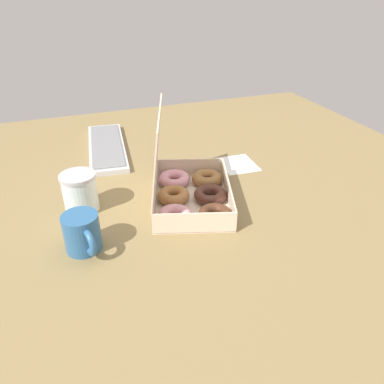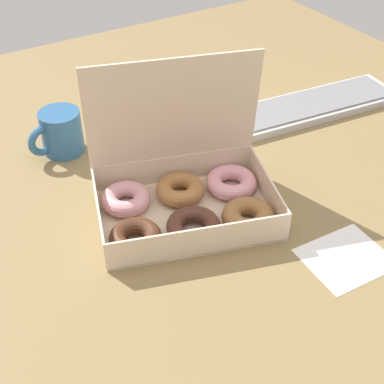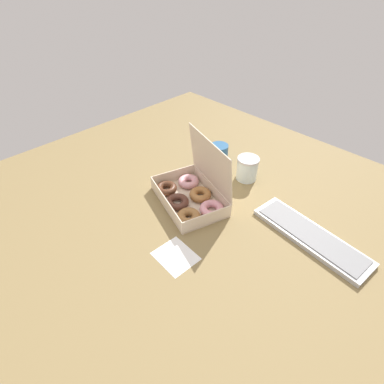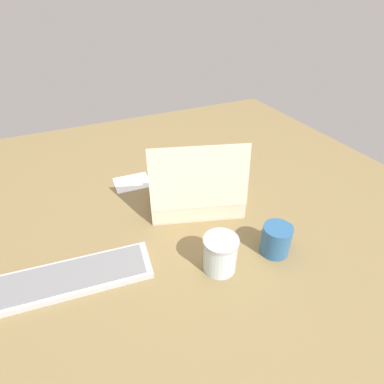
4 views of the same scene
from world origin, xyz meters
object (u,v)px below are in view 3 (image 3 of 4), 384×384
at_px(glass_jar, 247,168).
at_px(donut_box, 191,195).
at_px(keyboard, 311,236).
at_px(coffee_mug, 218,153).

bearing_deg(glass_jar, donut_box, -101.53).
relative_size(keyboard, glass_jar, 4.13).
height_order(donut_box, coffee_mug, donut_box).
distance_m(coffee_mug, glass_jar, 0.19).
bearing_deg(glass_jar, coffee_mug, 176.04).
xyz_separation_m(keyboard, glass_jar, (-0.39, 0.13, 0.04)).
height_order(keyboard, coffee_mug, coffee_mug).
height_order(donut_box, keyboard, donut_box).
bearing_deg(donut_box, glass_jar, 78.47).
distance_m(donut_box, keyboard, 0.48).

